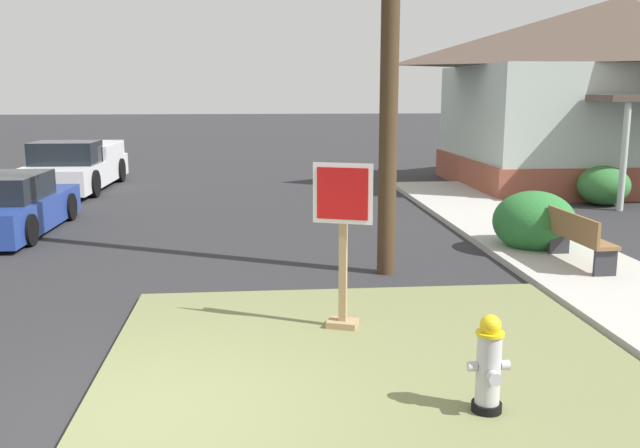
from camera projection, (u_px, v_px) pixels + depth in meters
The scene contains 12 objects.
ground_plane at pixel (147, 422), 6.18m from camera, with size 160.00×160.00×0.00m, color #2B2B2D.
grass_corner_patch at pixel (368, 354), 7.67m from camera, with size 5.72×4.89×0.08m, color olive.
sidewalk_strip at pixel (548, 251), 12.50m from camera, with size 2.20×18.31×0.12m, color #B2AFA8.
fire_hydrant at pixel (489, 366), 6.14m from camera, with size 0.38×0.34×0.91m.
stop_sign at pixel (343, 250), 8.24m from camera, with size 0.68×0.38×2.02m.
manhole_cover at pixel (207, 314), 9.14m from camera, with size 0.70×0.70×0.02m, color black.
parked_sedan_blue at pixel (9, 207), 14.24m from camera, with size 1.92×4.35×1.25m.
pickup_truck_white at pixel (74, 169), 20.43m from camera, with size 2.27×5.51×1.48m.
street_bench at pixel (578, 236), 11.21m from camera, with size 0.47×1.67×0.85m.
corner_house at pixel (620, 90), 20.96m from camera, with size 10.13×7.91×5.71m.
shrub_near_porch at pixel (604, 185), 17.73m from camera, with size 1.32×1.32×1.02m, color #357436.
shrub_by_curb at pixel (534, 222), 12.58m from camera, with size 1.49×1.49×1.13m, color #2B7133.
Camera 1 is at (1.02, -5.84, 2.94)m, focal length 38.62 mm.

